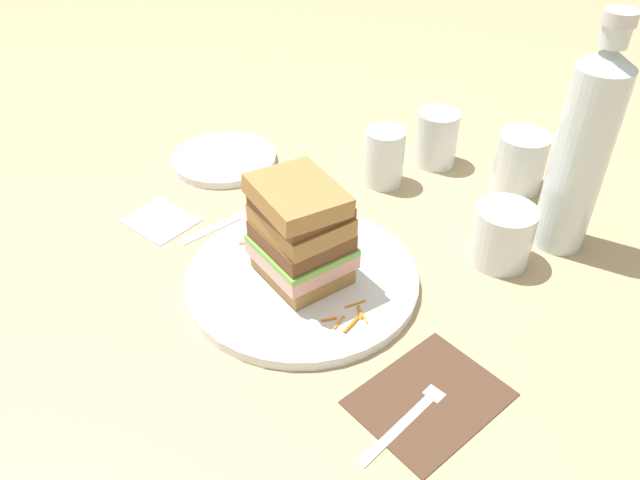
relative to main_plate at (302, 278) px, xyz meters
name	(u,v)px	position (x,y,z in m)	size (l,w,h in m)	color
ground_plane	(314,286)	(0.02, 0.01, -0.01)	(3.00, 3.00, 0.00)	tan
main_plate	(302,278)	(0.00, 0.00, 0.00)	(0.30, 0.30, 0.01)	white
sandwich	(301,233)	(0.00, 0.00, 0.07)	(0.12, 0.11, 0.14)	#A87A42
carrot_shred_0	(277,239)	(-0.08, 0.02, 0.01)	(0.00, 0.00, 0.03)	orange
carrot_shred_1	(266,242)	(-0.08, 0.00, 0.01)	(0.00, 0.00, 0.02)	orange
carrot_shred_2	(261,235)	(-0.10, 0.01, 0.01)	(0.00, 0.00, 0.03)	orange
carrot_shred_3	(250,243)	(-0.10, -0.01, 0.01)	(0.00, 0.00, 0.03)	orange
carrot_shred_4	(255,244)	(-0.09, -0.01, 0.01)	(0.00, 0.00, 0.03)	orange
carrot_shred_5	(247,239)	(-0.10, -0.01, 0.01)	(0.00, 0.00, 0.02)	orange
carrot_shred_6	(274,243)	(-0.07, 0.01, 0.01)	(0.00, 0.00, 0.03)	orange
carrot_shred_7	(260,246)	(-0.08, -0.01, 0.01)	(0.00, 0.00, 0.03)	orange
carrot_shred_8	(255,242)	(-0.09, -0.01, 0.01)	(0.00, 0.00, 0.02)	orange
carrot_shred_9	(254,235)	(-0.11, 0.00, 0.01)	(0.00, 0.00, 0.03)	orange
carrot_shred_10	(351,325)	(0.11, -0.02, 0.01)	(0.00, 0.00, 0.03)	orange
carrot_shred_11	(365,314)	(0.11, 0.01, 0.01)	(0.00, 0.00, 0.03)	orange
carrot_shred_12	(361,312)	(0.10, 0.01, 0.01)	(0.00, 0.00, 0.02)	orange
carrot_shred_13	(339,322)	(0.10, -0.02, 0.01)	(0.00, 0.00, 0.02)	orange
carrot_shred_14	(329,319)	(0.08, -0.03, 0.01)	(0.00, 0.00, 0.02)	orange
carrot_shred_15	(355,304)	(0.09, 0.01, 0.01)	(0.00, 0.00, 0.03)	orange
napkin_dark	(430,398)	(0.23, -0.02, -0.01)	(0.12, 0.15, 0.00)	#4C3323
fork	(417,409)	(0.23, -0.04, 0.00)	(0.03, 0.17, 0.00)	silver
knife	(237,217)	(-0.17, 0.02, -0.01)	(0.02, 0.20, 0.00)	silver
juice_glass	(502,237)	(0.13, 0.23, 0.03)	(0.08, 0.08, 0.08)	white
water_bottle	(582,150)	(0.16, 0.33, 0.14)	(0.07, 0.07, 0.32)	silver
empty_tumbler_0	(520,162)	(0.04, 0.40, 0.04)	(0.08, 0.08, 0.09)	silver
empty_tumbler_1	(436,138)	(-0.09, 0.36, 0.04)	(0.07, 0.07, 0.09)	silver
empty_tumbler_2	(384,157)	(-0.10, 0.25, 0.04)	(0.06, 0.06, 0.09)	silver
side_plate	(224,159)	(-0.32, 0.09, 0.00)	(0.17, 0.17, 0.01)	white
napkin_pink	(160,220)	(-0.24, -0.07, -0.01)	(0.10, 0.08, 0.00)	pink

